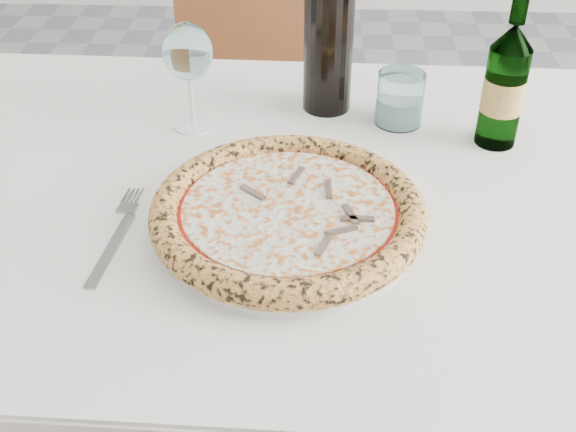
# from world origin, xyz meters

# --- Properties ---
(dining_table) EXTENTS (1.37, 0.83, 0.76)m
(dining_table) POSITION_xyz_m (-0.23, 0.24, 0.66)
(dining_table) COLOR brown
(dining_table) RESTS_ON floor
(chair_far) EXTENTS (0.46, 0.47, 0.93)m
(chair_far) POSITION_xyz_m (-0.34, 1.06, 0.53)
(chair_far) COLOR brown
(chair_far) RESTS_ON floor
(plate) EXTENTS (0.32, 0.32, 0.02)m
(plate) POSITION_xyz_m (-0.23, 0.14, 0.76)
(plate) COLOR white
(plate) RESTS_ON dining_table
(pizza) EXTENTS (0.34, 0.34, 0.03)m
(pizza) POSITION_xyz_m (-0.23, 0.14, 0.78)
(pizza) COLOR #F0CC72
(pizza) RESTS_ON plate
(fork) EXTENTS (0.03, 0.20, 0.00)m
(fork) POSITION_xyz_m (-0.44, 0.11, 0.76)
(fork) COLOR gray
(fork) RESTS_ON dining_table
(wine_glass) EXTENTS (0.07, 0.07, 0.16)m
(wine_glass) POSITION_xyz_m (-0.39, 0.39, 0.87)
(wine_glass) COLOR white
(wine_glass) RESTS_ON dining_table
(tumbler) EXTENTS (0.07, 0.07, 0.08)m
(tumbler) POSITION_xyz_m (-0.07, 0.42, 0.79)
(tumbler) COLOR silver
(tumbler) RESTS_ON dining_table
(beer_bottle) EXTENTS (0.06, 0.06, 0.23)m
(beer_bottle) POSITION_xyz_m (0.06, 0.37, 0.85)
(beer_bottle) COLOR #275622
(beer_bottle) RESTS_ON dining_table
(wine_bottle) EXTENTS (0.08, 0.08, 0.31)m
(wine_bottle) POSITION_xyz_m (-0.18, 0.47, 0.89)
(wine_bottle) COLOR black
(wine_bottle) RESTS_ON dining_table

